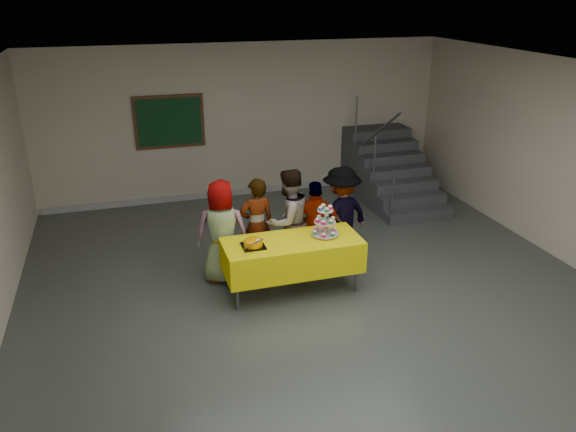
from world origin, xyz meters
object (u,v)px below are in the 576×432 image
Objects in this scene: bear_cake at (253,243)px; noticeboard at (169,122)px; schoolchild_c at (288,221)px; schoolchild_b at (257,225)px; bake_table at (292,255)px; schoolchild_e at (341,216)px; schoolchild_d at (316,227)px; schoolchild_a at (222,232)px; staircase at (387,172)px; cupcake_stand at (325,223)px.

noticeboard reaches higher than bear_cake.
schoolchild_b is at bearing -39.55° from schoolchild_c.
schoolchild_e is at bearing 32.71° from bake_table.
noticeboard is (-0.86, 3.25, 0.88)m from schoolchild_b.
bear_cake reaches higher than bake_table.
bear_cake is at bearing 19.69° from schoolchild_c.
bear_cake is at bearing -176.50° from bake_table.
bake_table is 1.35× the size of schoolchild_d.
schoolchild_e is 4.09m from noticeboard.
schoolchild_a reaches higher than bear_cake.
schoolchild_a is 1.05× the size of schoolchild_b.
bake_table is at bearing -133.29° from staircase.
schoolchild_b is (-0.31, 0.75, 0.17)m from bake_table.
cupcake_stand is 1.46m from schoolchild_a.
schoolchild_c is at bearing 77.71° from bake_table.
staircase is at bearing -147.46° from schoolchild_b.
cupcake_stand is at bearing 171.49° from schoolchild_a.
schoolchild_e is at bearing 23.23° from bear_cake.
cupcake_stand is 0.29× the size of schoolchild_a.
schoolchild_b is (0.54, 0.16, -0.03)m from schoolchild_a.
schoolchild_c is at bearing 119.59° from cupcake_stand.
bear_cake is (-1.03, -0.07, -0.12)m from cupcake_stand.
noticeboard is (-1.65, 3.98, 0.65)m from cupcake_stand.
schoolchild_d is at bearing -64.32° from noticeboard.
bake_table is 0.74m from schoolchild_d.
cupcake_stand is 1.09m from schoolchild_b.
schoolchild_e is at bearing 50.73° from cupcake_stand.
noticeboard is at bearing -70.30° from schoolchild_a.
cupcake_stand is 0.71m from schoolchild_c.
schoolchild_c is at bearing -163.41° from schoolchild_a.
bear_cake is at bearing -81.33° from noticeboard.
bake_table is at bearing 53.38° from schoolchild_c.
noticeboard is at bearing 98.67° from bear_cake.
cupcake_stand is 0.54m from schoolchild_d.
noticeboard is at bearing -93.19° from schoolchild_c.
noticeboard is at bearing -78.94° from schoolchild_b.
schoolchild_a reaches higher than schoolchild_b.
cupcake_stand is 0.29× the size of schoolchild_e.
schoolchild_b reaches higher than cupcake_stand.
schoolchild_b is 4.10m from staircase.
bear_cake is 1.20m from schoolchild_d.
staircase is (3.54, 3.21, -0.34)m from bear_cake.
schoolchild_a is at bearing 145.09° from bake_table.
schoolchild_d reaches higher than bake_table.
noticeboard is at bearing 112.49° from cupcake_stand.
bear_cake is at bearing 4.06° from schoolchild_e.
bake_table is 1.20× the size of schoolchild_c.
bake_table is 1.15m from schoolchild_e.
staircase is (3.84, 2.58, -0.27)m from schoolchild_a.
schoolchild_d is at bearing 26.79° from bear_cake.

